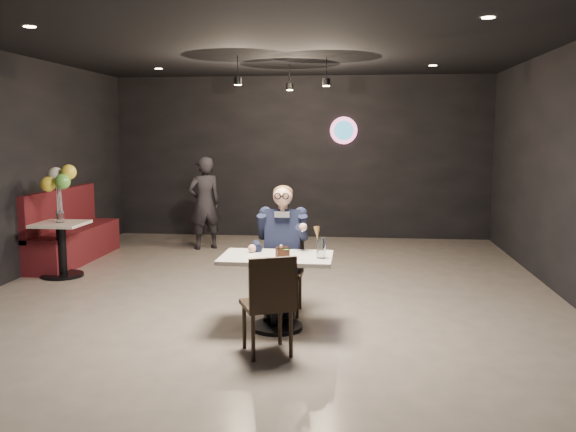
# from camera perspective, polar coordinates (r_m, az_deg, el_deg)

# --- Properties ---
(floor) EXTENTS (9.00, 9.00, 0.00)m
(floor) POSITION_cam_1_polar(r_m,az_deg,el_deg) (7.24, -2.05, -7.91)
(floor) COLOR gray
(floor) RESTS_ON ground
(wall_sign) EXTENTS (0.50, 0.06, 0.50)m
(wall_sign) POSITION_cam_1_polar(r_m,az_deg,el_deg) (11.36, 5.23, 7.98)
(wall_sign) COLOR pink
(wall_sign) RESTS_ON floor
(pendant_lights) EXTENTS (1.40, 1.20, 0.36)m
(pendant_lights) POSITION_cam_1_polar(r_m,az_deg,el_deg) (9.00, -0.25, 13.68)
(pendant_lights) COLOR black
(pendant_lights) RESTS_ON floor
(main_table) EXTENTS (1.10, 0.70, 0.75)m
(main_table) POSITION_cam_1_polar(r_m,az_deg,el_deg) (6.13, -1.06, -7.16)
(main_table) COLOR silver
(main_table) RESTS_ON floor
(chair_far) EXTENTS (0.42, 0.46, 0.92)m
(chair_far) POSITION_cam_1_polar(r_m,az_deg,el_deg) (6.64, -0.46, -5.23)
(chair_far) COLOR black
(chair_far) RESTS_ON floor
(chair_near) EXTENTS (0.57, 0.59, 0.92)m
(chair_near) POSITION_cam_1_polar(r_m,az_deg,el_deg) (5.46, -1.98, -8.12)
(chair_near) COLOR black
(chair_near) RESTS_ON floor
(seated_man) EXTENTS (0.60, 0.80, 1.44)m
(seated_man) POSITION_cam_1_polar(r_m,az_deg,el_deg) (6.59, -0.46, -3.03)
(seated_man) COLOR black
(seated_man) RESTS_ON floor
(dessert_plate) EXTENTS (0.22, 0.22, 0.01)m
(dessert_plate) POSITION_cam_1_polar(r_m,az_deg,el_deg) (5.98, -0.96, -3.80)
(dessert_plate) COLOR white
(dessert_plate) RESTS_ON main_table
(cake_slice) EXTENTS (0.15, 0.13, 0.09)m
(cake_slice) POSITION_cam_1_polar(r_m,az_deg,el_deg) (5.93, -0.51, -3.41)
(cake_slice) COLOR black
(cake_slice) RESTS_ON dessert_plate
(mint_leaf) EXTENTS (0.06, 0.04, 0.01)m
(mint_leaf) POSITION_cam_1_polar(r_m,az_deg,el_deg) (5.88, -0.20, -3.14)
(mint_leaf) COLOR green
(mint_leaf) RESTS_ON cake_slice
(sundae_glass) EXTENTS (0.09, 0.09, 0.20)m
(sundae_glass) POSITION_cam_1_polar(r_m,az_deg,el_deg) (5.93, 3.11, -3.00)
(sundae_glass) COLOR silver
(sundae_glass) RESTS_ON main_table
(wafer_cone) EXTENTS (0.08, 0.08, 0.13)m
(wafer_cone) POSITION_cam_1_polar(r_m,az_deg,el_deg) (5.89, 2.75, -1.62)
(wafer_cone) COLOR #B5874A
(wafer_cone) RESTS_ON sundae_glass
(booth_bench) EXTENTS (0.55, 2.22, 1.11)m
(booth_bench) POSITION_cam_1_polar(r_m,az_deg,el_deg) (9.86, -19.43, -0.83)
(booth_bench) COLOR #430E18
(booth_bench) RESTS_ON floor
(side_table) EXTENTS (0.63, 0.63, 0.79)m
(side_table) POSITION_cam_1_polar(r_m,az_deg,el_deg) (8.87, -20.42, -2.84)
(side_table) COLOR silver
(side_table) RESTS_ON floor
(balloon_vase) EXTENTS (0.11, 0.11, 0.16)m
(balloon_vase) POSITION_cam_1_polar(r_m,az_deg,el_deg) (8.81, -20.55, -0.06)
(balloon_vase) COLOR silver
(balloon_vase) RESTS_ON side_table
(balloon_bunch) EXTENTS (0.37, 0.37, 0.62)m
(balloon_bunch) POSITION_cam_1_polar(r_m,az_deg,el_deg) (8.77, -20.67, 2.39)
(balloon_bunch) COLOR yellow
(balloon_bunch) RESTS_ON balloon_vase
(passerby) EXTENTS (0.68, 0.62, 1.56)m
(passerby) POSITION_cam_1_polar(r_m,az_deg,el_deg) (10.36, -7.84, 1.21)
(passerby) COLOR black
(passerby) RESTS_ON floor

